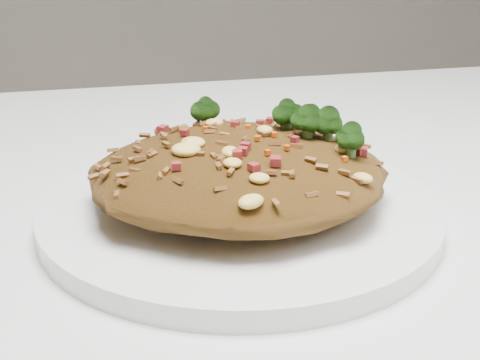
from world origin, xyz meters
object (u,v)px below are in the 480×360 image
at_px(plate, 240,211).
at_px(dining_table, 248,340).
at_px(fried_rice, 242,161).
at_px(fork, 274,150).

bearing_deg(plate, dining_table, -57.03).
height_order(fried_rice, fork, fried_rice).
distance_m(plate, fried_rice, 0.03).
xyz_separation_m(plate, fried_rice, (0.00, 0.00, 0.03)).
bearing_deg(fork, dining_table, -70.26).
distance_m(fried_rice, fork, 0.10).
distance_m(plate, fork, 0.10).
xyz_separation_m(plate, fork, (0.05, 0.09, 0.01)).
bearing_deg(fried_rice, dining_table, -68.72).
xyz_separation_m(dining_table, fried_rice, (-0.00, 0.01, 0.13)).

